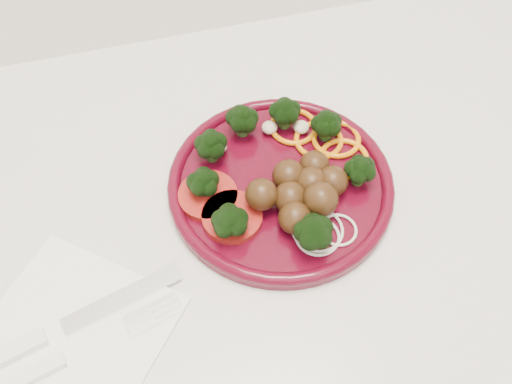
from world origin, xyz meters
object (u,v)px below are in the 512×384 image
object	(u,v)px
fork	(45,368)
napkin	(70,338)
knife	(39,339)
plate	(282,180)

from	to	relation	value
fork	napkin	bearing A→B (deg)	33.31
napkin	knife	distance (m)	0.03
fork	plate	bearing A→B (deg)	12.80
napkin	fork	bearing A→B (deg)	-131.94
knife	napkin	bearing A→B (deg)	-22.66
knife	fork	size ratio (longest dim) A/B	1.13
plate	knife	world-z (taller)	plate
napkin	fork	distance (m)	0.03
knife	fork	bearing A→B (deg)	-97.00
napkin	plate	bearing A→B (deg)	24.95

